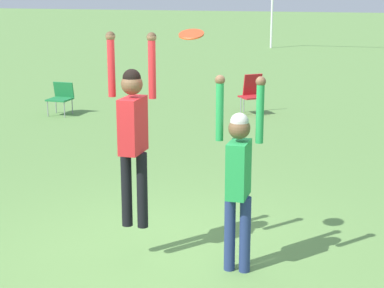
{
  "coord_description": "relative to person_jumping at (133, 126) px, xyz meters",
  "views": [
    {
      "loc": [
        2.07,
        -6.5,
        3.05
      ],
      "look_at": [
        0.33,
        0.15,
        1.3
      ],
      "focal_mm": 60.0,
      "sensor_mm": 36.0,
      "label": 1
    }
  ],
  "objects": [
    {
      "name": "soccer_goal",
      "position": [
        1.74,
        23.74,
        0.32
      ],
      "size": [
        7.1,
        0.1,
        2.35
      ],
      "color": "white",
      "rests_on": "ground_plane"
    },
    {
      "name": "person_jumping",
      "position": [
        0.0,
        0.0,
        0.0
      ],
      "size": [
        0.56,
        0.41,
        2.16
      ],
      "rotation": [
        0.0,
        0.0,
        1.54
      ],
      "color": "black",
      "rests_on": "ground_plane"
    },
    {
      "name": "camping_chair_1",
      "position": [
        -0.09,
        8.38,
        -1.0
      ],
      "size": [
        0.64,
        0.72,
        0.93
      ],
      "rotation": [
        0.0,
        0.0,
        3.8
      ],
      "color": "gray",
      "rests_on": "ground_plane"
    },
    {
      "name": "person_defending",
      "position": [
        1.17,
        -0.04,
        -0.4
      ],
      "size": [
        0.52,
        0.38,
        2.13
      ],
      "rotation": [
        0.0,
        0.0,
        -1.61
      ],
      "color": "navy",
      "rests_on": "ground_plane"
    },
    {
      "name": "ground_plane",
      "position": [
        0.26,
        0.13,
        -1.53
      ],
      "size": [
        120.0,
        120.0,
        0.0
      ],
      "primitive_type": "plane",
      "color": "#608C47"
    },
    {
      "name": "frisbee",
      "position": [
        0.65,
        -0.0,
        1.0
      ],
      "size": [
        0.26,
        0.25,
        0.1
      ],
      "color": "#E04C23"
    },
    {
      "name": "camping_chair_0",
      "position": [
        -4.38,
        7.15,
        -1.09
      ],
      "size": [
        0.52,
        0.55,
        0.75
      ],
      "rotation": [
        0.0,
        0.0,
        3.08
      ],
      "color": "gray",
      "rests_on": "ground_plane"
    }
  ]
}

